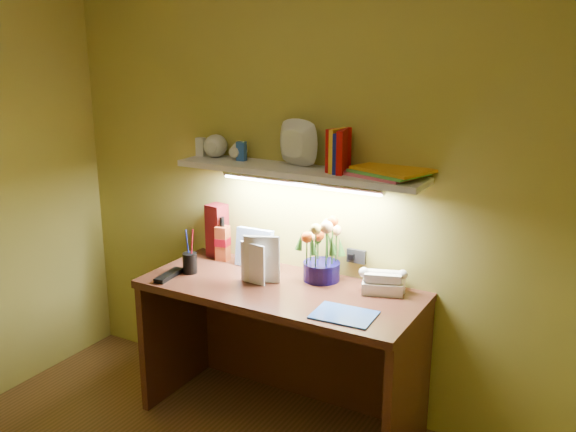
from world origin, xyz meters
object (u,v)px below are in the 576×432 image
object	(u,v)px
desk_clock	(396,285)
whisky_bottle	(223,239)
flower_bouquet	(322,249)
telephone	(383,280)
desk	(280,355)

from	to	relation	value
desk_clock	whisky_bottle	bearing A→B (deg)	-170.82
flower_bouquet	telephone	world-z (taller)	flower_bouquet
telephone	desk_clock	world-z (taller)	telephone
desk	flower_bouquet	bearing A→B (deg)	54.34
desk_clock	desk	bearing A→B (deg)	-150.09
desk_clock	whisky_bottle	xyz separation A→B (m)	(-1.00, -0.02, 0.08)
flower_bouquet	desk_clock	xyz separation A→B (m)	(0.39, 0.02, -0.12)
desk	telephone	world-z (taller)	telephone
flower_bouquet	desk_clock	bearing A→B (deg)	3.43
flower_bouquet	whisky_bottle	world-z (taller)	flower_bouquet
desk	whisky_bottle	distance (m)	0.71
desk_clock	whisky_bottle	world-z (taller)	whisky_bottle
telephone	desk	bearing A→B (deg)	-176.55
desk	desk_clock	xyz separation A→B (m)	(0.52, 0.21, 0.42)
desk	desk_clock	distance (m)	0.70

